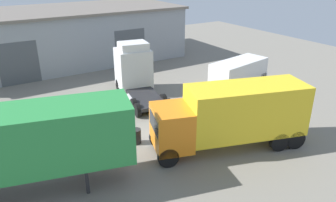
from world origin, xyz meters
name	(u,v)px	position (x,y,z in m)	size (l,w,h in m)	color
ground_plane	(157,137)	(0.00, 0.00, 0.00)	(60.00, 60.00, 0.00)	slate
warehouse_building	(63,36)	(0.00, 18.97, 2.68)	(23.83, 10.46, 5.36)	#93999E
tractor_unit_white	(135,70)	(2.10, 6.94, 1.90)	(3.55, 6.60, 4.04)	silver
container_trailer_green	(0,146)	(-8.20, -1.22, 2.58)	(11.14, 5.14, 4.04)	#28843D
delivery_van_white	(239,74)	(9.47, 3.14, 1.36)	(5.41, 2.87, 2.50)	silver
box_truck_orange	(233,114)	(2.95, -3.15, 2.03)	(8.76, 4.84, 3.58)	orange
oil_drum	(136,136)	(-1.38, -0.02, 0.44)	(0.58, 0.58, 0.88)	black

